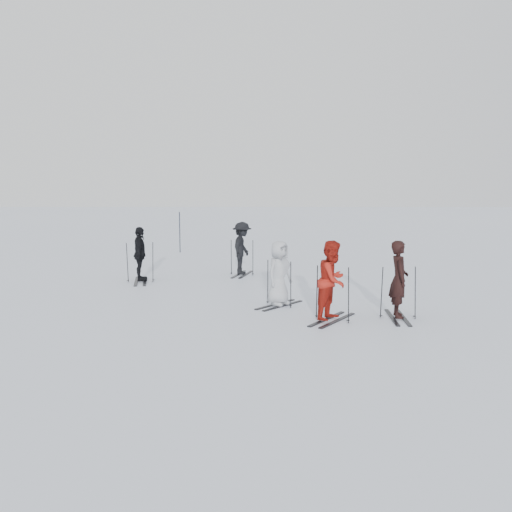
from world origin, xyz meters
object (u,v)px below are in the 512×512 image
at_px(skier_near_dark, 399,280).
at_px(piste_marker, 180,232).
at_px(skier_uphill_far, 242,249).
at_px(skier_grey, 279,274).
at_px(skier_red, 333,281).
at_px(skier_uphill_left, 140,255).

height_order(skier_near_dark, piste_marker, piste_marker).
bearing_deg(piste_marker, skier_uphill_far, -65.12).
xyz_separation_m(skier_grey, piste_marker, (-3.88, 10.88, 0.09)).
bearing_deg(skier_grey, skier_near_dark, -77.37).
bearing_deg(skier_red, skier_uphill_far, 52.10).
height_order(skier_red, skier_grey, skier_red).
xyz_separation_m(skier_near_dark, skier_grey, (-2.57, 1.30, -0.07)).
distance_m(skier_uphill_left, skier_uphill_far, 3.32).
distance_m(skier_red, skier_grey, 1.87).
xyz_separation_m(skier_uphill_left, skier_uphill_far, (3.04, 1.32, 0.03)).
bearing_deg(piste_marker, skier_red, -68.12).
height_order(skier_near_dark, skier_uphill_far, skier_uphill_far).
bearing_deg(skier_uphill_left, skier_red, -143.29).
xyz_separation_m(skier_uphill_far, piste_marker, (-2.86, 6.16, 0.02)).
bearing_deg(skier_red, piste_marker, 55.19).
relative_size(skier_uphill_far, piste_marker, 0.97).
distance_m(skier_red, piste_marker, 13.36).
height_order(skier_near_dark, skier_uphill_left, skier_near_dark).
bearing_deg(skier_near_dark, skier_grey, 67.02).
distance_m(skier_red, skier_uphill_far, 6.59).
relative_size(skier_near_dark, piste_marker, 0.97).
bearing_deg(skier_near_dark, piste_marker, 31.75).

